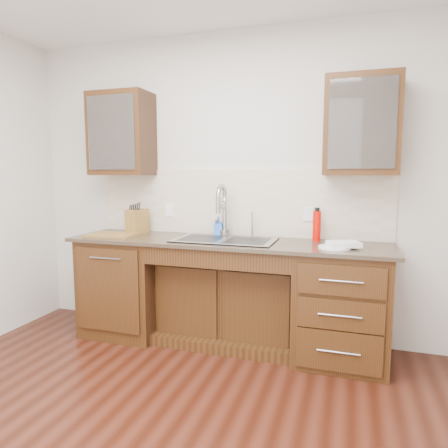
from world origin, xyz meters
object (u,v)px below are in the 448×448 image
(knife_block, at_px, (137,221))
(cutting_board, at_px, (112,235))
(water_bottle, at_px, (317,226))
(plate, at_px, (334,247))
(soap_bottle, at_px, (218,226))

(knife_block, relative_size, cutting_board, 0.53)
(water_bottle, xyz_separation_m, plate, (0.16, -0.30, -0.12))
(cutting_board, bearing_deg, knife_block, 58.92)
(plate, bearing_deg, soap_bottle, 162.61)
(soap_bottle, bearing_deg, knife_block, 177.73)
(knife_block, bearing_deg, water_bottle, 12.74)
(soap_bottle, xyz_separation_m, cutting_board, (-0.90, -0.31, -0.07))
(water_bottle, xyz_separation_m, knife_block, (-1.63, -0.08, -0.01))
(plate, height_order, knife_block, knife_block)
(soap_bottle, xyz_separation_m, knife_block, (-0.77, -0.09, 0.03))
(soap_bottle, xyz_separation_m, water_bottle, (0.86, -0.02, 0.04))
(plate, relative_size, knife_block, 1.06)
(water_bottle, distance_m, plate, 0.36)
(water_bottle, xyz_separation_m, cutting_board, (-1.76, -0.29, -0.11))
(water_bottle, relative_size, knife_block, 1.09)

